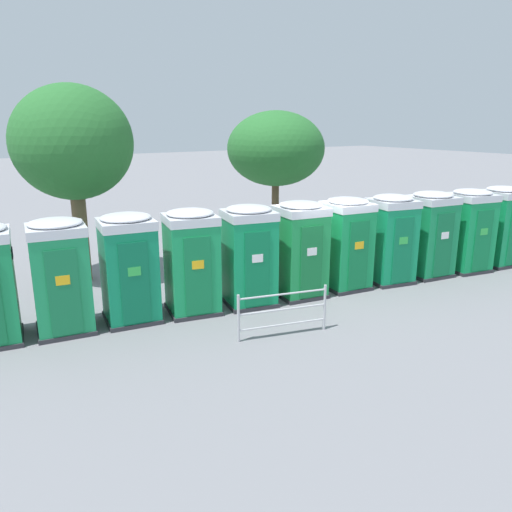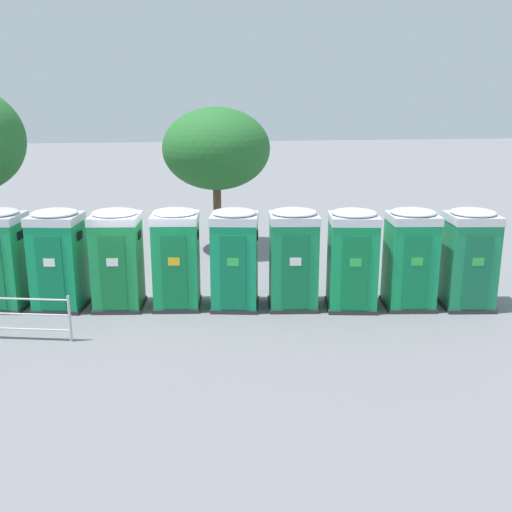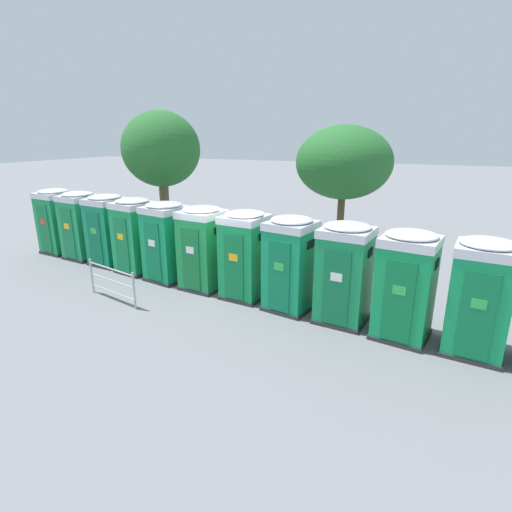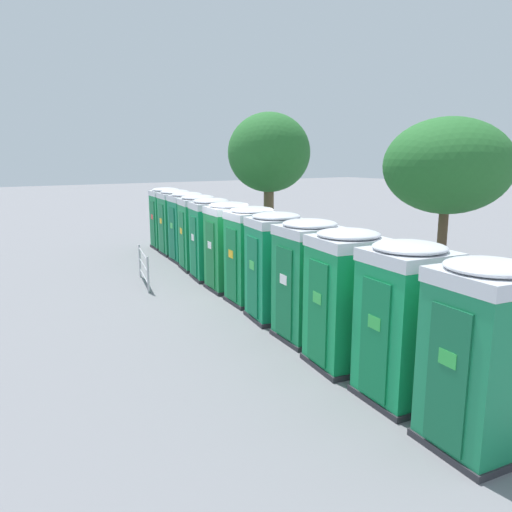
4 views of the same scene
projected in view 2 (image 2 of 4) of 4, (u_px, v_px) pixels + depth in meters
ground_plane at (151, 303)px, 15.60m from camera, size 120.00×120.00×0.00m
portapotty_3 at (0, 258)px, 14.98m from camera, size 1.40×1.40×2.54m
portapotty_4 at (58, 259)px, 14.94m from camera, size 1.41×1.41×2.54m
portapotty_5 at (117, 259)px, 14.96m from camera, size 1.34×1.34×2.54m
portapotty_6 at (176, 258)px, 15.03m from camera, size 1.29×1.33×2.54m
portapotty_7 at (235, 258)px, 14.98m from camera, size 1.38×1.40×2.54m
portapotty_8 at (293, 258)px, 15.01m from camera, size 1.36×1.34×2.54m
portapotty_9 at (352, 259)px, 14.94m from camera, size 1.40×1.39×2.54m
portapotty_10 at (410, 258)px, 15.02m from camera, size 1.34×1.34×2.54m
portapotty_11 at (469, 258)px, 15.00m from camera, size 1.34×1.34×2.54m
street_tree_1 at (216, 149)px, 20.10m from camera, size 3.62×3.62×4.91m
event_barrier at (25, 316)px, 13.07m from camera, size 2.00×0.53×1.05m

